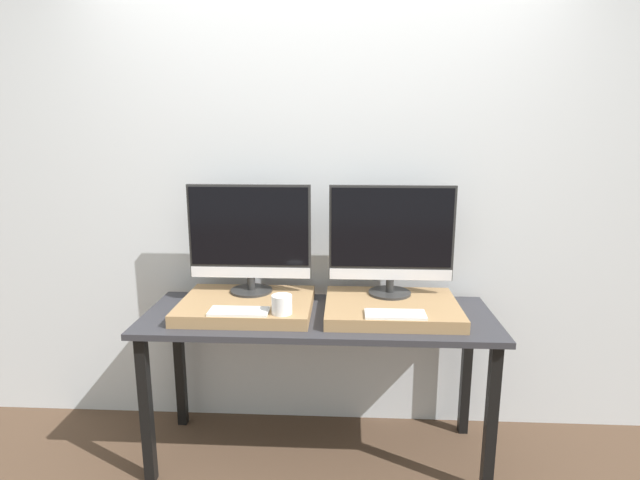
% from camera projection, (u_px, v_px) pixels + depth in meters
% --- Properties ---
extents(wall_back, '(8.00, 0.04, 2.60)m').
position_uv_depth(wall_back, '(322.00, 200.00, 2.72)').
color(wall_back, silver).
rests_on(wall_back, ground_plane).
extents(workbench, '(1.73, 0.61, 0.78)m').
position_uv_depth(workbench, '(318.00, 331.00, 2.49)').
color(workbench, '#2D2D33').
rests_on(workbench, ground_plane).
extents(wooden_riser_left, '(0.65, 0.50, 0.06)m').
position_uv_depth(wooden_riser_left, '(247.00, 305.00, 2.50)').
color(wooden_riser_left, '#99754C').
rests_on(wooden_riser_left, workbench).
extents(monitor_left, '(0.63, 0.22, 0.56)m').
position_uv_depth(monitor_left, '(250.00, 236.00, 2.55)').
color(monitor_left, '#282828').
rests_on(monitor_left, wooden_riser_left).
extents(keyboard_left, '(0.28, 0.12, 0.01)m').
position_uv_depth(keyboard_left, '(239.00, 311.00, 2.32)').
color(keyboard_left, silver).
rests_on(keyboard_left, wooden_riser_left).
extents(mug, '(0.09, 0.09, 0.09)m').
position_uv_depth(mug, '(282.00, 304.00, 2.30)').
color(mug, white).
rests_on(mug, wooden_riser_left).
extents(wooden_riser_right, '(0.65, 0.50, 0.06)m').
position_uv_depth(wooden_riser_right, '(392.00, 308.00, 2.46)').
color(wooden_riser_right, '#99754C').
rests_on(wooden_riser_right, workbench).
extents(monitor_right, '(0.63, 0.22, 0.56)m').
position_uv_depth(monitor_right, '(391.00, 238.00, 2.52)').
color(monitor_right, '#282828').
rests_on(monitor_right, wooden_riser_right).
extents(keyboard_right, '(0.28, 0.12, 0.01)m').
position_uv_depth(keyboard_right, '(395.00, 314.00, 2.28)').
color(keyboard_right, silver).
rests_on(keyboard_right, wooden_riser_right).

